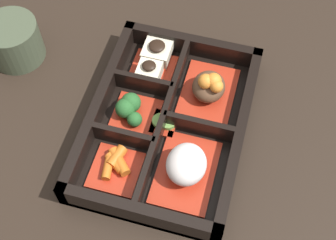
% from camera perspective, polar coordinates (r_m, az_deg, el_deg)
% --- Properties ---
extents(ground_plane, '(3.00, 3.00, 0.00)m').
position_cam_1_polar(ground_plane, '(0.67, 0.00, -1.11)').
color(ground_plane, black).
extents(bento_base, '(0.29, 0.21, 0.01)m').
position_cam_1_polar(bento_base, '(0.67, 0.00, -0.89)').
color(bento_base, black).
rests_on(bento_base, ground_plane).
extents(bento_rim, '(0.29, 0.21, 0.04)m').
position_cam_1_polar(bento_rim, '(0.65, -0.21, -0.10)').
color(bento_rim, black).
rests_on(bento_rim, ground_plane).
extents(bowl_stew, '(0.11, 0.08, 0.05)m').
position_cam_1_polar(bowl_stew, '(0.68, 5.00, 3.90)').
color(bowl_stew, '#B22D19').
rests_on(bowl_stew, bento_base).
extents(bowl_rice, '(0.11, 0.08, 0.05)m').
position_cam_1_polar(bowl_rice, '(0.61, 2.23, -5.67)').
color(bowl_rice, '#B22D19').
rests_on(bowl_rice, bento_base).
extents(bowl_tofu, '(0.08, 0.07, 0.04)m').
position_cam_1_polar(bowl_tofu, '(0.71, -1.76, 7.13)').
color(bowl_tofu, '#B22D19').
rests_on(bowl_tofu, bento_base).
extents(bowl_greens, '(0.07, 0.07, 0.03)m').
position_cam_1_polar(bowl_greens, '(0.66, -4.52, 1.20)').
color(bowl_greens, '#B22D19').
rests_on(bowl_greens, bento_base).
extents(bowl_carrots, '(0.07, 0.07, 0.02)m').
position_cam_1_polar(bowl_carrots, '(0.63, -6.40, -5.56)').
color(bowl_carrots, '#B22D19').
rests_on(bowl_carrots, bento_base).
extents(bowl_pickles, '(0.04, 0.03, 0.01)m').
position_cam_1_polar(bowl_pickles, '(0.66, -0.58, -0.36)').
color(bowl_pickles, '#B22D19').
rests_on(bowl_pickles, bento_base).
extents(tea_cup, '(0.08, 0.08, 0.07)m').
position_cam_1_polar(tea_cup, '(0.76, -18.32, 9.21)').
color(tea_cup, '#424C38').
rests_on(tea_cup, ground_plane).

